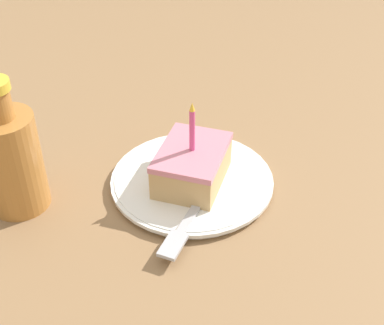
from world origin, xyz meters
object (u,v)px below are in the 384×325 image
object	(u,v)px
cake_slice	(192,165)
bottle	(11,158)
fork	(191,216)
plate	(192,181)

from	to	relation	value
cake_slice	bottle	bearing A→B (deg)	-154.60
fork	bottle	world-z (taller)	bottle
cake_slice	bottle	distance (m)	0.24
fork	bottle	size ratio (longest dim) A/B	0.99
plate	fork	world-z (taller)	fork
plate	cake_slice	world-z (taller)	cake_slice
plate	bottle	xyz separation A→B (m)	(-0.21, -0.11, 0.07)
cake_slice	plate	bearing A→B (deg)	109.18
plate	fork	distance (m)	0.08
fork	plate	bearing A→B (deg)	106.45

